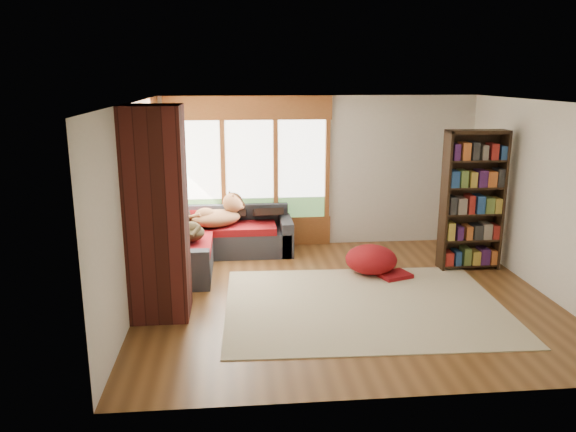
{
  "coord_description": "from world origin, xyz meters",
  "views": [
    {
      "loc": [
        -1.45,
        -7.05,
        2.92
      ],
      "look_at": [
        -0.7,
        0.78,
        0.95
      ],
      "focal_mm": 35.0,
      "sensor_mm": 36.0,
      "label": 1
    }
  ],
  "objects_px": {
    "area_rug": "(364,305)",
    "bookshelf": "(472,201)",
    "brick_chimney": "(157,214)",
    "dog_tan": "(220,211)",
    "pouf": "(371,259)",
    "sectional_sofa": "(205,243)",
    "dog_brindle": "(183,223)"
  },
  "relations": [
    {
      "from": "pouf",
      "to": "dog_brindle",
      "type": "height_order",
      "value": "dog_brindle"
    },
    {
      "from": "sectional_sofa",
      "to": "dog_brindle",
      "type": "bearing_deg",
      "value": -118.22
    },
    {
      "from": "bookshelf",
      "to": "pouf",
      "type": "xyz_separation_m",
      "value": [
        -1.56,
        -0.08,
        -0.85
      ]
    },
    {
      "from": "brick_chimney",
      "to": "sectional_sofa",
      "type": "distance_m",
      "value": 2.32
    },
    {
      "from": "bookshelf",
      "to": "dog_brindle",
      "type": "relative_size",
      "value": 2.31
    },
    {
      "from": "area_rug",
      "to": "dog_brindle",
      "type": "bearing_deg",
      "value": 147.22
    },
    {
      "from": "sectional_sofa",
      "to": "dog_brindle",
      "type": "relative_size",
      "value": 2.37
    },
    {
      "from": "pouf",
      "to": "dog_brindle",
      "type": "distance_m",
      "value": 2.9
    },
    {
      "from": "dog_tan",
      "to": "sectional_sofa",
      "type": "bearing_deg",
      "value": -156.47
    },
    {
      "from": "area_rug",
      "to": "bookshelf",
      "type": "xyz_separation_m",
      "value": [
        1.95,
        1.3,
        1.07
      ]
    },
    {
      "from": "sectional_sofa",
      "to": "pouf",
      "type": "bearing_deg",
      "value": -13.23
    },
    {
      "from": "brick_chimney",
      "to": "dog_brindle",
      "type": "height_order",
      "value": "brick_chimney"
    },
    {
      "from": "brick_chimney",
      "to": "bookshelf",
      "type": "relative_size",
      "value": 1.21
    },
    {
      "from": "area_rug",
      "to": "bookshelf",
      "type": "relative_size",
      "value": 1.68
    },
    {
      "from": "area_rug",
      "to": "pouf",
      "type": "bearing_deg",
      "value": 72.43
    },
    {
      "from": "brick_chimney",
      "to": "dog_tan",
      "type": "bearing_deg",
      "value": 73.08
    },
    {
      "from": "brick_chimney",
      "to": "pouf",
      "type": "bearing_deg",
      "value": 22.58
    },
    {
      "from": "brick_chimney",
      "to": "dog_tan",
      "type": "distance_m",
      "value": 2.43
    },
    {
      "from": "sectional_sofa",
      "to": "area_rug",
      "type": "bearing_deg",
      "value": -38.99
    },
    {
      "from": "sectional_sofa",
      "to": "dog_brindle",
      "type": "height_order",
      "value": "dog_brindle"
    },
    {
      "from": "bookshelf",
      "to": "pouf",
      "type": "distance_m",
      "value": 1.78
    },
    {
      "from": "brick_chimney",
      "to": "sectional_sofa",
      "type": "bearing_deg",
      "value": 77.71
    },
    {
      "from": "brick_chimney",
      "to": "pouf",
      "type": "relative_size",
      "value": 3.32
    },
    {
      "from": "bookshelf",
      "to": "dog_tan",
      "type": "height_order",
      "value": "bookshelf"
    },
    {
      "from": "sectional_sofa",
      "to": "dog_brindle",
      "type": "distance_m",
      "value": 0.71
    },
    {
      "from": "brick_chimney",
      "to": "dog_brindle",
      "type": "relative_size",
      "value": 2.8
    },
    {
      "from": "brick_chimney",
      "to": "dog_brindle",
      "type": "distance_m",
      "value": 1.68
    },
    {
      "from": "sectional_sofa",
      "to": "dog_tan",
      "type": "distance_m",
      "value": 0.58
    },
    {
      "from": "area_rug",
      "to": "pouf",
      "type": "distance_m",
      "value": 1.3
    },
    {
      "from": "pouf",
      "to": "dog_brindle",
      "type": "xyz_separation_m",
      "value": [
        -2.83,
        0.35,
        0.54
      ]
    },
    {
      "from": "brick_chimney",
      "to": "dog_tan",
      "type": "relative_size",
      "value": 2.71
    },
    {
      "from": "brick_chimney",
      "to": "pouf",
      "type": "xyz_separation_m",
      "value": [
        2.98,
        1.24,
        -1.08
      ]
    }
  ]
}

